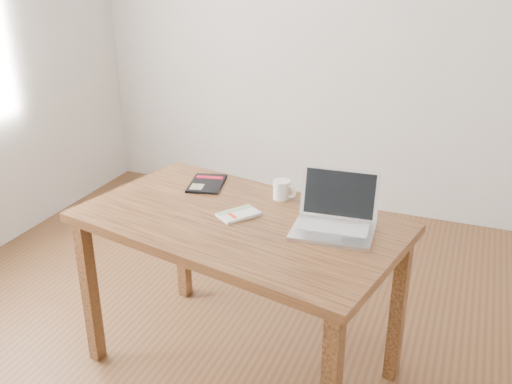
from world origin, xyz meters
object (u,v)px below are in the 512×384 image
at_px(black_guidebook, 207,183).
at_px(laptop, 335,218).
at_px(desk, 239,238).
at_px(coffee_mug, 283,189).
at_px(white_guidebook, 239,214).

bearing_deg(black_guidebook, laptop, -31.51).
xyz_separation_m(desk, coffee_mug, (0.10, 0.25, 0.13)).
height_order(desk, coffee_mug, coffee_mug).
height_order(desk, black_guidebook, black_guidebook).
bearing_deg(laptop, coffee_mug, 140.83).
bearing_deg(white_guidebook, desk, -27.63).
relative_size(white_guidebook, black_guidebook, 0.76).
distance_m(white_guidebook, coffee_mug, 0.26).
relative_size(black_guidebook, laptop, 0.77).
xyz_separation_m(desk, white_guidebook, (-0.01, 0.02, 0.10)).
distance_m(desk, coffee_mug, 0.30).
distance_m(desk, black_guidebook, 0.40).
xyz_separation_m(black_guidebook, laptop, (0.66, -0.22, 0.04)).
xyz_separation_m(white_guidebook, black_guidebook, (-0.27, 0.25, -0.00)).
height_order(laptop, coffee_mug, laptop).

